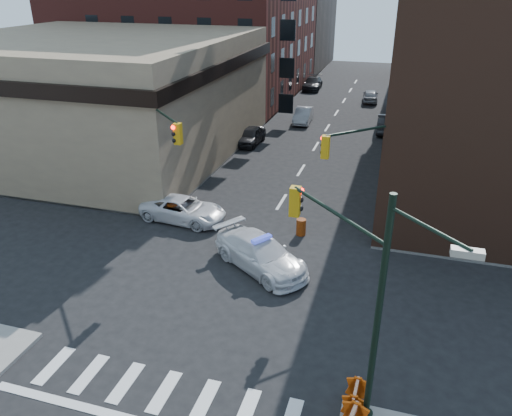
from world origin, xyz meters
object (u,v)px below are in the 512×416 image
Objects in this scene: pedestrian_a at (136,188)px; barrel_road at (301,227)px; parked_car_wfar at (303,115)px; parked_car_enear at (387,123)px; barricade_nw_a at (165,200)px; pedestrian_b at (84,189)px; parked_car_wnear at (251,136)px; pickup at (183,209)px; barricade_se_a at (355,397)px; barrel_bank at (173,212)px; police_car at (261,254)px.

pedestrian_a reaches higher than barrel_road.
parked_car_wfar is 0.88× the size of parked_car_enear.
parked_car_wfar is 22.65m from barricade_nw_a.
pedestrian_b is (-2.79, -1.43, 0.17)m from pedestrian_a.
parked_car_wnear is at bearing 30.25° from parked_car_enear.
pickup is 24.75m from parked_car_enear.
pickup reaches higher than barricade_se_a.
barrel_bank reaches higher than barricade_se_a.
pedestrian_b is (-9.07, -23.20, 0.39)m from parked_car_wfar.
parked_car_enear is at bearing 19.15° from pedestrian_b.
parked_car_enear is 28.10m from pedestrian_b.
police_car is at bearing -26.28° from pedestrian_a.
police_car is at bearing -117.48° from pickup.
parked_car_wnear is 3.78× the size of barricade_se_a.
pedestrian_a is 1.43× the size of barricade_se_a.
barrel_road is at bearing -82.74° from pickup.
parked_car_wnear is 14.22m from barricade_nw_a.
pedestrian_a is 3.14m from pedestrian_b.
parked_car_enear is at bearing 81.48° from barrel_road.
pickup is at bearing 18.48° from barrel_bank.
barricade_se_a is at bearing -37.97° from pedestrian_a.
barricade_nw_a reaches higher than barrel_road.
parked_car_wfar is 3.99× the size of barrel_bank.
pedestrian_b is at bearing 49.40° from parked_car_enear.
pedestrian_a is (-3.38, -13.65, 0.23)m from parked_car_wnear.
barrel_road is at bearing -17.77° from barricade_nw_a.
pedestrian_b reaches higher than parked_car_wnear.
parked_car_wfar is 23.77m from barrel_bank.
parked_car_wfar is at bearing 41.81° from police_car.
barrel_road is at bearing -33.32° from pedestrian_b.
parked_car_enear reaches higher than pickup.
pedestrian_a reaches higher than barrel_bank.
police_car reaches higher than pickup.
parked_car_wnear is 4.48× the size of barrel_road.
police_car is 1.25× the size of parked_car_wfar.
police_car is 1.31× the size of parked_car_wnear.
parked_car_wnear reaches higher than barricade_se_a.
barrel_road is 0.79× the size of barricade_nw_a.
pedestrian_b is at bearing 178.33° from barricade_nw_a.
barricade_nw_a is (-1.11, -14.18, -0.12)m from parked_car_wnear.
pedestrian_a is (-6.28, -21.76, 0.22)m from parked_car_wfar.
pickup reaches higher than barricade_nw_a.
barrel_bank is (-10.95, -22.68, -0.27)m from parked_car_enear.
barricade_se_a is at bearing -66.24° from pedestrian_b.
barricade_nw_a is at bearing -23.15° from pedestrian_b.
pedestrian_b is 1.75× the size of barrel_bank.
pickup is 2.04m from barricade_nw_a.
barrel_road is (7.61, -15.09, -0.25)m from parked_car_wnear.
pickup is 1.15× the size of parked_car_wfar.
barrel_road is (-3.34, -22.28, -0.35)m from parked_car_enear.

